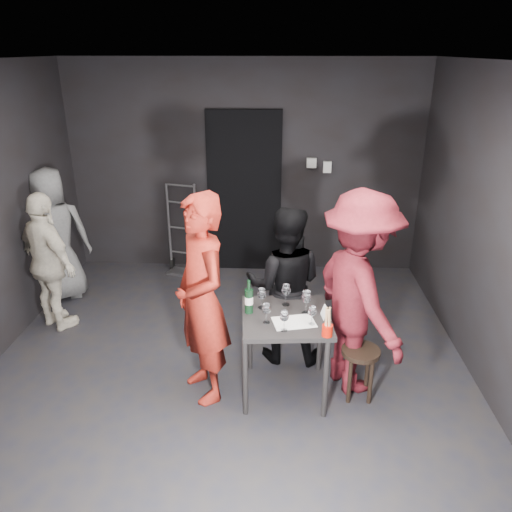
{
  "coord_description": "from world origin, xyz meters",
  "views": [
    {
      "loc": [
        0.44,
        -3.82,
        2.79
      ],
      "look_at": [
        0.25,
        0.25,
        1.08
      ],
      "focal_mm": 35.0,
      "sensor_mm": 36.0,
      "label": 1
    }
  ],
  "objects_px": {
    "bystander_cream": "(49,263)",
    "breadstick_cup": "(328,323)",
    "server_red": "(201,281)",
    "bystander_grey": "(54,232)",
    "hand_truck": "(184,256)",
    "wine_bottle": "(249,300)",
    "man_maroon": "(360,276)",
    "woman_black": "(285,285)",
    "tasting_table": "(286,326)",
    "stool": "(360,360)"
  },
  "relations": [
    {
      "from": "hand_truck",
      "to": "woman_black",
      "type": "xyz_separation_m",
      "value": [
        1.33,
        -1.95,
        0.55
      ]
    },
    {
      "from": "bystander_cream",
      "to": "wine_bottle",
      "type": "height_order",
      "value": "bystander_cream"
    },
    {
      "from": "hand_truck",
      "to": "stool",
      "type": "xyz_separation_m",
      "value": [
        1.96,
        -2.54,
        0.15
      ]
    },
    {
      "from": "server_red",
      "to": "bystander_grey",
      "type": "xyz_separation_m",
      "value": [
        -1.97,
        1.72,
        -0.24
      ]
    },
    {
      "from": "hand_truck",
      "to": "tasting_table",
      "type": "xyz_separation_m",
      "value": [
        1.33,
        -2.49,
        0.43
      ]
    },
    {
      "from": "server_red",
      "to": "tasting_table",
      "type": "bearing_deg",
      "value": 62.78
    },
    {
      "from": "stool",
      "to": "tasting_table",
      "type": "bearing_deg",
      "value": 175.35
    },
    {
      "from": "woman_black",
      "to": "tasting_table",
      "type": "bearing_deg",
      "value": 95.04
    },
    {
      "from": "bystander_grey",
      "to": "breadstick_cup",
      "type": "xyz_separation_m",
      "value": [
        2.97,
        -1.97,
        0.03
      ]
    },
    {
      "from": "man_maroon",
      "to": "wine_bottle",
      "type": "height_order",
      "value": "man_maroon"
    },
    {
      "from": "tasting_table",
      "to": "wine_bottle",
      "type": "relative_size",
      "value": 2.55
    },
    {
      "from": "man_maroon",
      "to": "wine_bottle",
      "type": "xyz_separation_m",
      "value": [
        -0.91,
        -0.09,
        -0.2
      ]
    },
    {
      "from": "bystander_cream",
      "to": "breadstick_cup",
      "type": "xyz_separation_m",
      "value": [
        2.75,
        -1.29,
        0.13
      ]
    },
    {
      "from": "tasting_table",
      "to": "man_maroon",
      "type": "bearing_deg",
      "value": 12.44
    },
    {
      "from": "wine_bottle",
      "to": "bystander_cream",
      "type": "bearing_deg",
      "value": 155.85
    },
    {
      "from": "hand_truck",
      "to": "stool",
      "type": "bearing_deg",
      "value": -37.62
    },
    {
      "from": "man_maroon",
      "to": "bystander_grey",
      "type": "xyz_separation_m",
      "value": [
        -3.26,
        1.54,
        -0.23
      ]
    },
    {
      "from": "tasting_table",
      "to": "man_maroon",
      "type": "xyz_separation_m",
      "value": [
        0.6,
        0.13,
        0.41
      ]
    },
    {
      "from": "hand_truck",
      "to": "stool",
      "type": "distance_m",
      "value": 3.21
    },
    {
      "from": "tasting_table",
      "to": "breadstick_cup",
      "type": "xyz_separation_m",
      "value": [
        0.31,
        -0.3,
        0.21
      ]
    },
    {
      "from": "hand_truck",
      "to": "breadstick_cup",
      "type": "bearing_deg",
      "value": -44.79
    },
    {
      "from": "tasting_table",
      "to": "server_red",
      "type": "bearing_deg",
      "value": -176.43
    },
    {
      "from": "bystander_grey",
      "to": "wine_bottle",
      "type": "relative_size",
      "value": 5.64
    },
    {
      "from": "wine_bottle",
      "to": "breadstick_cup",
      "type": "height_order",
      "value": "wine_bottle"
    },
    {
      "from": "tasting_table",
      "to": "hand_truck",
      "type": "bearing_deg",
      "value": 118.21
    },
    {
      "from": "man_maroon",
      "to": "breadstick_cup",
      "type": "bearing_deg",
      "value": 122.89
    },
    {
      "from": "woman_black",
      "to": "bystander_grey",
      "type": "relative_size",
      "value": 0.93
    },
    {
      "from": "man_maroon",
      "to": "breadstick_cup",
      "type": "xyz_separation_m",
      "value": [
        -0.29,
        -0.43,
        -0.19
      ]
    },
    {
      "from": "tasting_table",
      "to": "breadstick_cup",
      "type": "height_order",
      "value": "breadstick_cup"
    },
    {
      "from": "bystander_grey",
      "to": "breadstick_cup",
      "type": "height_order",
      "value": "bystander_grey"
    },
    {
      "from": "stool",
      "to": "server_red",
      "type": "height_order",
      "value": "server_red"
    },
    {
      "from": "tasting_table",
      "to": "stool",
      "type": "height_order",
      "value": "tasting_table"
    },
    {
      "from": "stool",
      "to": "woman_black",
      "type": "bearing_deg",
      "value": 137.24
    },
    {
      "from": "stool",
      "to": "bystander_grey",
      "type": "xyz_separation_m",
      "value": [
        -3.29,
        1.73,
        0.46
      ]
    },
    {
      "from": "bystander_grey",
      "to": "wine_bottle",
      "type": "xyz_separation_m",
      "value": [
        2.35,
        -1.64,
        0.03
      ]
    },
    {
      "from": "stool",
      "to": "breadstick_cup",
      "type": "relative_size",
      "value": 1.84
    },
    {
      "from": "hand_truck",
      "to": "wine_bottle",
      "type": "bearing_deg",
      "value": -52.65
    },
    {
      "from": "tasting_table",
      "to": "man_maroon",
      "type": "distance_m",
      "value": 0.74
    },
    {
      "from": "bystander_grey",
      "to": "woman_black",
      "type": "bearing_deg",
      "value": 137.75
    },
    {
      "from": "hand_truck",
      "to": "breadstick_cup",
      "type": "relative_size",
      "value": 4.67
    },
    {
      "from": "woman_black",
      "to": "man_maroon",
      "type": "relative_size",
      "value": 0.73
    },
    {
      "from": "hand_truck",
      "to": "wine_bottle",
      "type": "relative_size",
      "value": 4.06
    },
    {
      "from": "bystander_grey",
      "to": "breadstick_cup",
      "type": "bearing_deg",
      "value": 127.36
    },
    {
      "from": "hand_truck",
      "to": "breadstick_cup",
      "type": "xyz_separation_m",
      "value": [
        1.64,
        -2.78,
        0.65
      ]
    },
    {
      "from": "tasting_table",
      "to": "stool",
      "type": "distance_m",
      "value": 0.69
    },
    {
      "from": "woman_black",
      "to": "bystander_cream",
      "type": "xyz_separation_m",
      "value": [
        -2.43,
        0.45,
        -0.03
      ]
    },
    {
      "from": "tasting_table",
      "to": "woman_black",
      "type": "relative_size",
      "value": 0.49
    },
    {
      "from": "bystander_grey",
      "to": "breadstick_cup",
      "type": "relative_size",
      "value": 6.5
    },
    {
      "from": "server_red",
      "to": "breadstick_cup",
      "type": "relative_size",
      "value": 8.4
    },
    {
      "from": "tasting_table",
      "to": "wine_bottle",
      "type": "distance_m",
      "value": 0.38
    }
  ]
}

